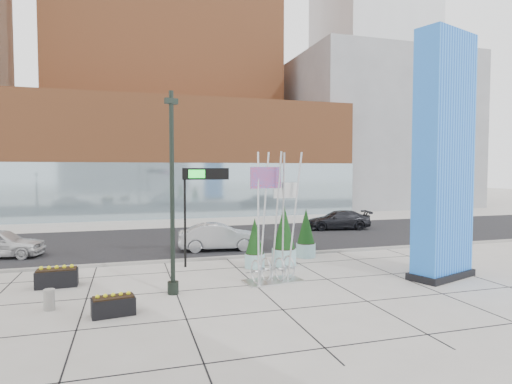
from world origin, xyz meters
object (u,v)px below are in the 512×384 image
object	(u,v)px
public_art_sculpture	(273,248)
blue_pylon	(444,161)
car_silver_mid	(219,237)
concrete_bollard	(49,300)
overhead_street_sign	(202,182)
lamp_post	(172,212)

from	to	relation	value
public_art_sculpture	blue_pylon	bearing A→B (deg)	-18.89
car_silver_mid	concrete_bollard	bearing A→B (deg)	144.99
public_art_sculpture	overhead_street_sign	world-z (taller)	public_art_sculpture
blue_pylon	lamp_post	bearing A→B (deg)	156.39
concrete_bollard	overhead_street_sign	xyz separation A→B (m)	(5.60, 4.71, 3.50)
concrete_bollard	car_silver_mid	distance (m)	10.87
public_art_sculpture	concrete_bollard	distance (m)	7.96
overhead_street_sign	concrete_bollard	bearing A→B (deg)	-138.47
concrete_bollard	car_silver_mid	size ratio (longest dim) A/B	0.15
lamp_post	car_silver_mid	distance (m)	8.52
public_art_sculpture	car_silver_mid	size ratio (longest dim) A/B	1.16
overhead_street_sign	car_silver_mid	bearing A→B (deg)	67.97
blue_pylon	lamp_post	size ratio (longest dim) A/B	1.38
public_art_sculpture	concrete_bollard	size ratio (longest dim) A/B	7.80
blue_pylon	concrete_bollard	world-z (taller)	blue_pylon
overhead_street_sign	car_silver_mid	xyz separation A→B (m)	(1.52, 3.50, -3.11)
lamp_post	public_art_sculpture	distance (m)	4.26
lamp_post	car_silver_mid	bearing A→B (deg)	66.91
overhead_street_sign	car_silver_mid	world-z (taller)	overhead_street_sign
blue_pylon	overhead_street_sign	distance (m)	10.25
blue_pylon	overhead_street_sign	world-z (taller)	blue_pylon
lamp_post	concrete_bollard	world-z (taller)	lamp_post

